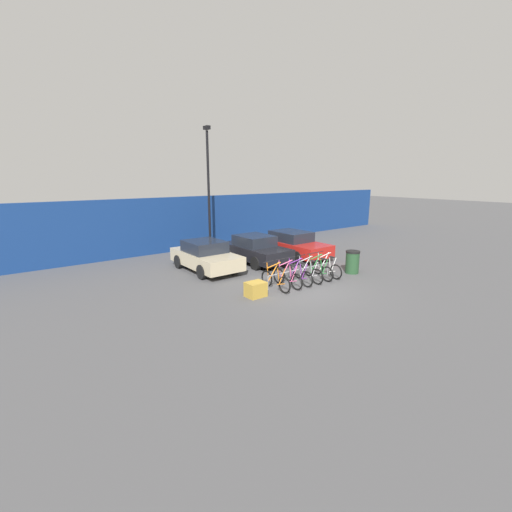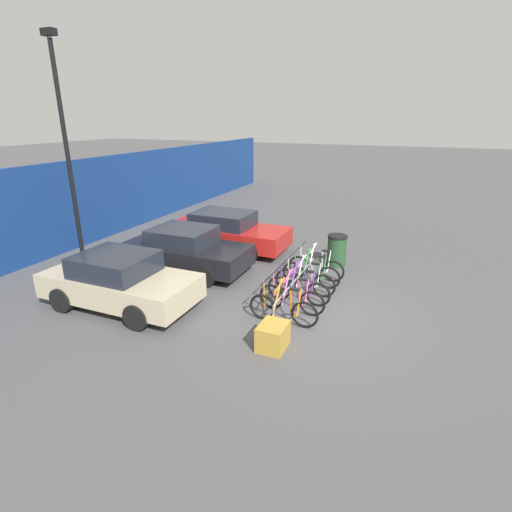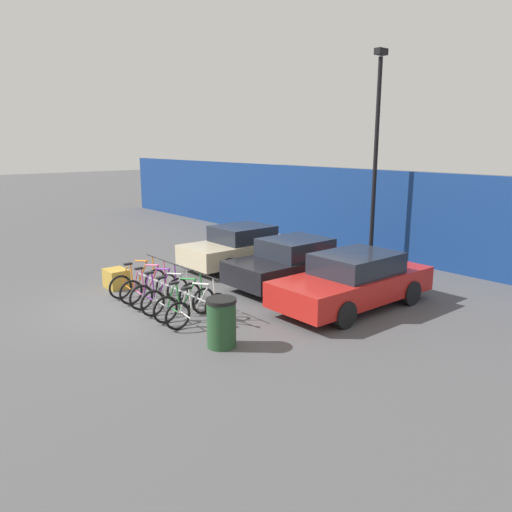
% 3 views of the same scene
% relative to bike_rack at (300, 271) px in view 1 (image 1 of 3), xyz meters
% --- Properties ---
extents(ground_plane, '(120.00, 120.00, 0.00)m').
position_rel_bike_rack_xyz_m(ground_plane, '(-0.65, -0.68, -0.48)').
color(ground_plane, '#4C4C4F').
extents(hoarding_wall, '(36.00, 0.16, 3.16)m').
position_rel_bike_rack_xyz_m(hoarding_wall, '(-0.65, 8.82, 1.10)').
color(hoarding_wall, navy).
rests_on(hoarding_wall, ground).
extents(bike_rack, '(3.50, 0.04, 0.57)m').
position_rel_bike_rack_xyz_m(bike_rack, '(0.00, 0.00, 0.00)').
color(bike_rack, gray).
rests_on(bike_rack, ground).
extents(bicycle_orange, '(0.68, 1.71, 1.05)m').
position_rel_bike_rack_xyz_m(bicycle_orange, '(-1.48, -0.15, -0.11)').
color(bicycle_orange, black).
rests_on(bicycle_orange, ground).
extents(bicycle_pink, '(0.68, 1.71, 1.05)m').
position_rel_bike_rack_xyz_m(bicycle_pink, '(-0.85, -0.15, -0.11)').
color(bicycle_pink, black).
rests_on(bicycle_pink, ground).
extents(bicycle_purple, '(0.68, 1.71, 1.05)m').
position_rel_bike_rack_xyz_m(bicycle_purple, '(-0.28, -0.15, -0.11)').
color(bicycle_purple, black).
rests_on(bicycle_purple, ground).
extents(bicycle_silver, '(0.68, 1.71, 1.05)m').
position_rel_bike_rack_xyz_m(bicycle_silver, '(0.32, -0.15, -0.11)').
color(bicycle_silver, black).
rests_on(bicycle_silver, ground).
extents(bicycle_green, '(0.68, 1.71, 1.05)m').
position_rel_bike_rack_xyz_m(bicycle_green, '(0.93, -0.15, -0.11)').
color(bicycle_green, black).
rests_on(bicycle_green, ground).
extents(bicycle_white, '(0.68, 1.71, 1.05)m').
position_rel_bike_rack_xyz_m(bicycle_white, '(1.48, -0.15, -0.11)').
color(bicycle_white, black).
rests_on(bicycle_white, ground).
extents(car_beige, '(1.91, 3.96, 1.40)m').
position_rel_bike_rack_xyz_m(car_beige, '(-2.21, 4.00, 0.21)').
color(car_beige, '#C1B28E').
rests_on(car_beige, ground).
extents(car_black, '(1.91, 3.94, 1.40)m').
position_rel_bike_rack_xyz_m(car_black, '(0.54, 3.79, 0.21)').
color(car_black, black).
rests_on(car_black, ground).
extents(car_red, '(1.91, 4.48, 1.40)m').
position_rel_bike_rack_xyz_m(car_red, '(2.94, 3.62, 0.21)').
color(car_red, red).
rests_on(car_red, ground).
extents(lamp_post, '(0.24, 0.44, 7.04)m').
position_rel_bike_rack_xyz_m(lamp_post, '(0.24, 7.83, 3.40)').
color(lamp_post, black).
rests_on(lamp_post, ground).
extents(trash_bin, '(0.63, 0.63, 1.03)m').
position_rel_bike_rack_xyz_m(trash_bin, '(2.86, -0.46, 0.04)').
color(trash_bin, '#234728').
rests_on(trash_bin, ground).
extents(cargo_crate, '(0.70, 0.56, 0.55)m').
position_rel_bike_rack_xyz_m(cargo_crate, '(-2.56, -0.30, -0.21)').
color(cargo_crate, '#B28C33').
rests_on(cargo_crate, ground).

